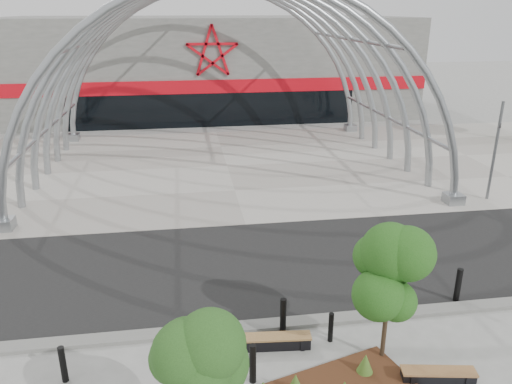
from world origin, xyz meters
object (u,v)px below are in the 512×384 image
street_tree_0 (197,363)px  bench_0 (277,342)px  signal_pole (495,150)px  street_tree_1 (391,272)px  bollard_2 (283,316)px  bench_1 (438,377)px

street_tree_0 → bench_0: street_tree_0 is taller
signal_pole → street_tree_0: size_ratio=1.40×
signal_pole → street_tree_0: signal_pole is taller
street_tree_0 → street_tree_1: bearing=27.1°
street_tree_1 → signal_pole: bearing=47.6°
street_tree_0 → signal_pole: bearing=41.9°
street_tree_0 → bollard_2: size_ratio=3.10×
bench_0 → bench_1: bearing=-27.6°
bollard_2 → bench_0: bearing=-114.5°
street_tree_0 → street_tree_1: street_tree_1 is taller
bench_1 → bollard_2: size_ratio=1.70×
bench_0 → bench_1: 4.13m
street_tree_1 → bench_0: bearing=162.5°
signal_pole → bollard_2: signal_pole is taller
street_tree_1 → bench_1: (1.01, -1.08, -2.39)m
bench_1 → bollard_2: bollard_2 is taller
signal_pole → bench_0: signal_pole is taller
signal_pole → bench_0: (-12.13, -9.52, -2.29)m
signal_pole → street_tree_0: 19.23m
signal_pole → bollard_2: bearing=-143.1°
bollard_2 → street_tree_1: bearing=-32.1°
signal_pole → street_tree_1: bearing=-132.4°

